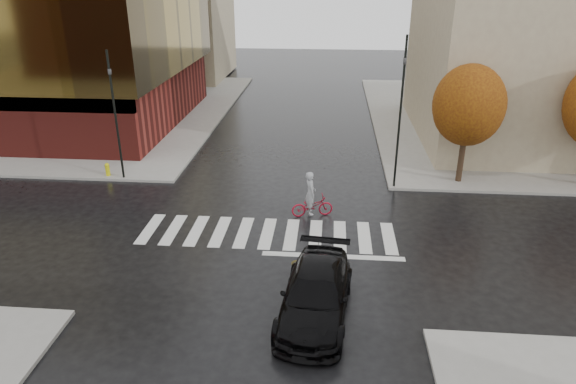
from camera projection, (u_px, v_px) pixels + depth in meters
name	position (u px, v px, depth m)	size (l,w,h in m)	color
ground	(266.00, 239.00, 22.99)	(120.00, 120.00, 0.00)	black
sidewalk_nw	(52.00, 110.00, 43.78)	(30.00, 30.00, 0.15)	gray
sidewalk_ne	(562.00, 121.00, 40.53)	(30.00, 30.00, 0.15)	gray
crosswalk	(268.00, 233.00, 23.45)	(12.00, 3.00, 0.01)	silver
building_ne_tan	(553.00, 2.00, 33.57)	(16.00, 16.00, 18.00)	tan
tree_ne_a	(469.00, 105.00, 27.21)	(3.80, 3.80, 6.50)	black
sedan	(316.00, 294.00, 17.66)	(2.28, 5.61, 1.63)	black
cyclist	(311.00, 201.00, 24.82)	(2.13, 1.18, 2.30)	maroon
traffic_light_nw	(114.00, 108.00, 27.78)	(0.22, 0.20, 7.13)	black
traffic_light_ne	(401.00, 102.00, 26.35)	(0.18, 0.21, 8.03)	black
fire_hydrant	(107.00, 169.00, 29.48)	(0.27, 0.27, 0.76)	#CFC80C
manhole	(298.00, 263.00, 21.04)	(0.55, 0.55, 0.01)	#3F3616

